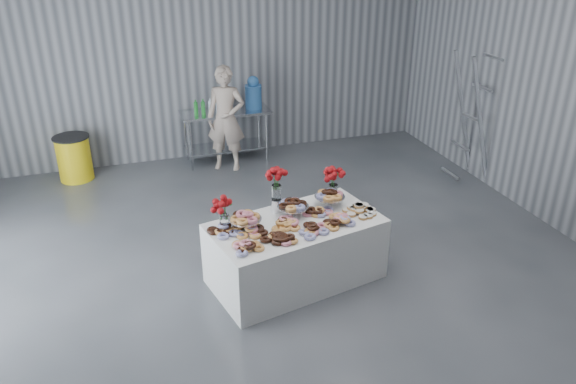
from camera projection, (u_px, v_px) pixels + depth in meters
The scene contains 17 objects.
ground at pixel (283, 298), 6.23m from camera, with size 9.00×9.00×0.00m, color #393C41.
room_walls at pixel (251, 61), 5.06m from camera, with size 8.04×9.04×4.02m.
display_table at pixel (296, 251), 6.40m from camera, with size 1.90×1.00×0.75m, color white.
prep_table at pixel (226, 127), 9.55m from camera, with size 1.50×0.60×0.90m.
donut_mounds at pixel (297, 221), 6.18m from camera, with size 1.80×0.80×0.09m, color #CD894B, non-canonical shape.
cake_stand_left at pixel (245, 218), 6.05m from camera, with size 0.36×0.36×0.17m.
cake_stand_mid at pixel (293, 205), 6.32m from camera, with size 0.36×0.36×0.17m.
cake_stand_right at pixel (330, 195), 6.55m from camera, with size 0.36×0.36×0.17m.
danish_pile at pixel (359, 208), 6.44m from camera, with size 0.48×0.48×0.11m, color silver, non-canonical shape.
bouquet_left at pixel (224, 205), 5.97m from camera, with size 0.26×0.26×0.42m.
bouquet_right at pixel (334, 176), 6.66m from camera, with size 0.26×0.26×0.42m.
bouquet_center at pixel (276, 181), 6.33m from camera, with size 0.26×0.26×0.57m.
water_jug at pixel (253, 94), 9.46m from camera, with size 0.28×0.28×0.55m.
drink_bottles at pixel (207, 107), 9.19m from camera, with size 0.54×0.08×0.27m, color #268C33, non-canonical shape.
person at pixel (226, 119), 9.15m from camera, with size 0.63×0.41×1.73m, color #CC8C93.
trash_barrel at pixel (74, 158), 8.96m from camera, with size 0.57×0.57×0.73m.
stepladder at pixel (471, 117), 8.67m from camera, with size 0.24×0.52×2.08m, color silver, non-canonical shape.
Camera 1 is at (-1.54, -4.85, 3.77)m, focal length 35.00 mm.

